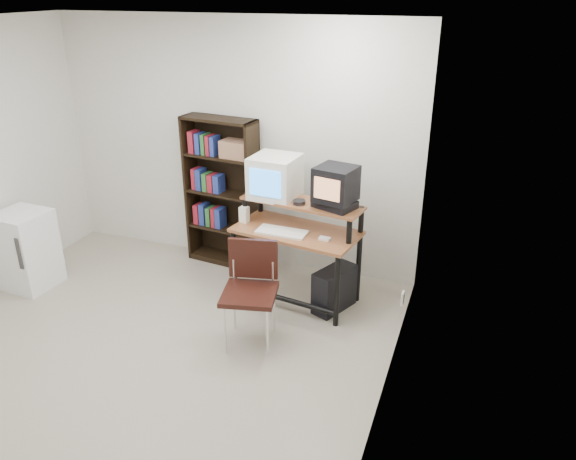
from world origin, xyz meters
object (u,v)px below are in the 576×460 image
(crt_tv, at_px, (336,184))
(pc_tower, at_px, (334,289))
(bookshelf, at_px, (223,190))
(mini_fridge, at_px, (27,250))
(school_chair, at_px, (251,282))
(crt_monitor, at_px, (275,177))
(computer_desk, at_px, (297,234))

(crt_tv, relative_size, pc_tower, 0.90)
(bookshelf, height_order, mini_fridge, bookshelf)
(crt_tv, xyz_separation_m, school_chair, (-0.49, -0.83, -0.66))
(crt_tv, xyz_separation_m, mini_fridge, (-3.00, -0.73, -0.81))
(crt_tv, xyz_separation_m, pc_tower, (0.06, -0.13, -1.00))
(crt_monitor, xyz_separation_m, school_chair, (0.14, -0.95, -0.62))
(mini_fridge, bearing_deg, bookshelf, 39.94)
(school_chair, xyz_separation_m, mini_fridge, (-2.50, 0.11, -0.15))
(crt_monitor, relative_size, bookshelf, 0.29)
(crt_tv, bearing_deg, mini_fridge, -153.58)
(computer_desk, bearing_deg, crt_tv, 17.73)
(computer_desk, xyz_separation_m, crt_monitor, (-0.28, 0.17, 0.49))
(computer_desk, relative_size, crt_tv, 3.10)
(school_chair, bearing_deg, pc_tower, 39.81)
(computer_desk, bearing_deg, pc_tower, -2.20)
(mini_fridge, bearing_deg, crt_tv, 17.54)
(pc_tower, distance_m, bookshelf, 1.66)
(crt_monitor, distance_m, pc_tower, 1.21)
(pc_tower, xyz_separation_m, school_chair, (-0.55, -0.70, 0.34))
(mini_fridge, bearing_deg, computer_desk, 18.19)
(computer_desk, height_order, bookshelf, bookshelf)
(bookshelf, bearing_deg, crt_tv, -11.75)
(pc_tower, xyz_separation_m, bookshelf, (-1.42, 0.60, 0.63))
(computer_desk, height_order, pc_tower, computer_desk)
(pc_tower, height_order, bookshelf, bookshelf)
(crt_monitor, bearing_deg, school_chair, -77.14)
(crt_monitor, distance_m, school_chair, 1.15)
(school_chair, distance_m, bookshelf, 1.59)
(pc_tower, height_order, school_chair, school_chair)
(mini_fridge, bearing_deg, pc_tower, 14.91)
(pc_tower, bearing_deg, computer_desk, -167.66)
(school_chair, distance_m, mini_fridge, 2.51)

